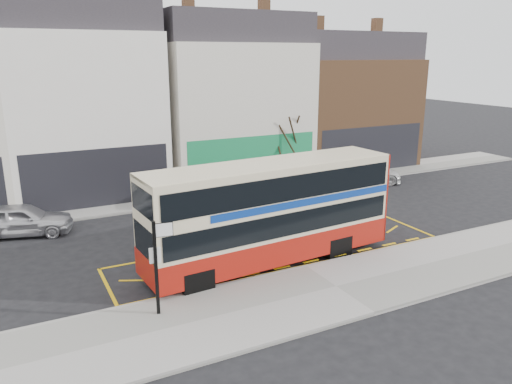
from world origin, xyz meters
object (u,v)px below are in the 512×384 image
car_silver (22,220)px  car_grey (183,195)px  double_decker_bus (271,211)px  bus_stop_post (158,259)px  car_white (364,173)px  street_tree_right (285,124)px

car_silver → car_grey: size_ratio=1.14×
double_decker_bus → car_grey: size_ratio=2.68×
double_decker_bus → bus_stop_post: 5.51m
car_silver → car_grey: 7.92m
double_decker_bus → car_silver: (-8.47, 7.73, -1.37)m
car_white → car_silver: bearing=110.9°
bus_stop_post → street_tree_right: street_tree_right is taller
car_silver → car_white: car_silver is taller
double_decker_bus → bus_stop_post: size_ratio=3.37×
double_decker_bus → street_tree_right: street_tree_right is taller
bus_stop_post → street_tree_right: (11.79, 12.76, 1.77)m
bus_stop_post → car_silver: (-3.40, 9.90, -1.22)m
street_tree_right → car_grey: bearing=-164.9°
double_decker_bus → bus_stop_post: (-5.07, -2.17, -0.14)m
bus_stop_post → car_grey: bearing=74.5°
bus_stop_post → car_grey: 11.74m
car_silver → car_white: 19.59m
car_white → double_decker_bus: bearing=145.9°
double_decker_bus → street_tree_right: (6.72, 10.59, 1.63)m
bus_stop_post → street_tree_right: bearing=54.2°
double_decker_bus → car_silver: double_decker_bus is taller
double_decker_bus → bus_stop_post: bearing=-160.9°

